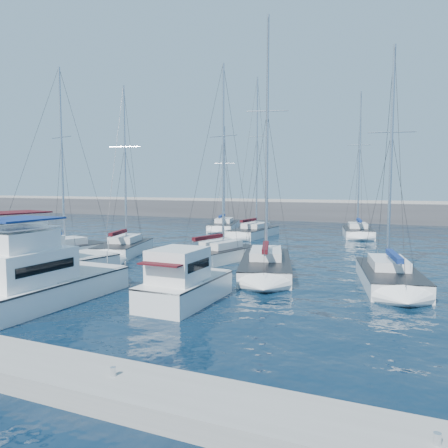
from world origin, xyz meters
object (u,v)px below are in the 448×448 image
at_px(sailboat_back_c, 358,232).
at_px(sailboat_mid_e, 389,276).
at_px(sailboat_mid_c, 218,254).
at_px(motor_yacht_stbd_outer, 183,285).
at_px(sailboat_mid_a, 56,251).
at_px(sailboat_back_a, 224,226).
at_px(motor_yacht_stbd_inner, 34,282).
at_px(sailboat_mid_b, 124,248).
at_px(motor_yacht_port_inner, 27,264).
at_px(sailboat_back_b, 254,232).
at_px(sailboat_mid_d, 266,265).

bearing_deg(sailboat_back_c, sailboat_mid_e, -90.93).
bearing_deg(sailboat_mid_c, motor_yacht_stbd_outer, -59.39).
bearing_deg(sailboat_mid_c, sailboat_mid_a, -148.85).
height_order(sailboat_back_a, sailboat_back_c, sailboat_back_c).
bearing_deg(motor_yacht_stbd_inner, sailboat_mid_e, 37.35).
xyz_separation_m(motor_yacht_stbd_outer, sailboat_mid_e, (9.10, 8.26, -0.43)).
height_order(motor_yacht_stbd_inner, sailboat_mid_c, sailboat_mid_c).
relative_size(sailboat_mid_b, sailboat_mid_c, 0.95).
distance_m(motor_yacht_port_inner, sailboat_back_a, 33.02).
height_order(motor_yacht_stbd_outer, sailboat_back_a, sailboat_back_a).
relative_size(motor_yacht_stbd_inner, sailboat_back_b, 0.50).
height_order(motor_yacht_port_inner, sailboat_mid_c, sailboat_mid_c).
relative_size(sailboat_mid_a, sailboat_back_b, 0.85).
bearing_deg(sailboat_back_c, sailboat_mid_c, -122.09).
bearing_deg(sailboat_mid_b, sailboat_mid_c, -16.46).
height_order(sailboat_mid_c, sailboat_mid_e, sailboat_mid_c).
distance_m(motor_yacht_port_inner, sailboat_mid_d, 14.81).
bearing_deg(motor_yacht_stbd_outer, sailboat_mid_e, 42.78).
bearing_deg(sailboat_back_b, sailboat_back_a, 143.59).
xyz_separation_m(sailboat_mid_c, sailboat_mid_d, (4.79, -2.90, -0.01)).
height_order(motor_yacht_stbd_outer, sailboat_mid_d, sailboat_mid_d).
xyz_separation_m(motor_yacht_stbd_outer, sailboat_mid_c, (-3.40, 11.68, -0.40)).
bearing_deg(sailboat_mid_d, motor_yacht_stbd_inner, -140.78).
bearing_deg(sailboat_mid_a, sailboat_back_a, 96.34).
bearing_deg(sailboat_mid_d, motor_yacht_port_inner, -161.82).
bearing_deg(sailboat_back_a, sailboat_mid_c, -82.42).
bearing_deg(sailboat_back_c, sailboat_back_b, -167.68).
xyz_separation_m(motor_yacht_port_inner, sailboat_mid_d, (12.12, 8.49, -0.60)).
height_order(motor_yacht_port_inner, sailboat_mid_a, sailboat_mid_a).
bearing_deg(sailboat_mid_e, sailboat_mid_d, 164.32).
distance_m(motor_yacht_stbd_inner, sailboat_mid_b, 15.84).
xyz_separation_m(motor_yacht_stbd_inner, motor_yacht_stbd_outer, (6.58, 3.04, -0.19)).
distance_m(sailboat_mid_a, sailboat_back_b, 22.30).
bearing_deg(sailboat_back_a, sailboat_mid_e, -64.30).
bearing_deg(motor_yacht_stbd_inner, motor_yacht_stbd_outer, 26.40).
distance_m(motor_yacht_stbd_outer, sailboat_back_a, 35.49).
bearing_deg(sailboat_mid_b, motor_yacht_stbd_outer, -59.95).
relative_size(motor_yacht_stbd_inner, sailboat_mid_b, 0.63).
bearing_deg(motor_yacht_port_inner, sailboat_mid_c, 68.74).
distance_m(sailboat_mid_a, sailboat_mid_d, 17.38).
bearing_deg(motor_yacht_stbd_outer, sailboat_back_b, 103.24).
xyz_separation_m(motor_yacht_port_inner, motor_yacht_stbd_outer, (10.73, -0.30, -0.19)).
height_order(sailboat_mid_d, sailboat_mid_e, sailboat_mid_d).
bearing_deg(sailboat_mid_d, sailboat_mid_e, -20.76).
bearing_deg(sailboat_mid_b, sailboat_mid_a, -150.39).
bearing_deg(motor_yacht_stbd_inner, sailboat_mid_c, 79.38).
relative_size(motor_yacht_stbd_inner, sailboat_mid_c, 0.60).
distance_m(motor_yacht_stbd_inner, sailboat_mid_a, 14.43).
bearing_deg(sailboat_back_b, sailboat_back_c, 28.54).
relative_size(sailboat_back_b, sailboat_back_c, 1.09).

